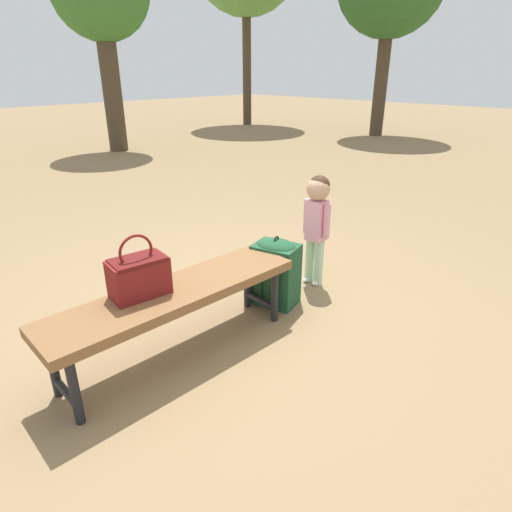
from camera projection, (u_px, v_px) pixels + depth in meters
name	position (u px, v px, depth m)	size (l,w,h in m)	color
ground_plane	(227.00, 311.00, 3.20)	(40.00, 40.00, 0.00)	#8C704C
park_bench	(176.00, 297.00, 2.58)	(1.61, 0.45, 0.45)	brown
handbag	(139.00, 275.00, 2.44)	(0.34, 0.22, 0.37)	maroon
child_standing	(317.00, 214.00, 3.39)	(0.18, 0.24, 0.90)	#B2D8B2
backpack_large	(276.00, 270.00, 3.22)	(0.33, 0.37, 0.54)	#1E4C2D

